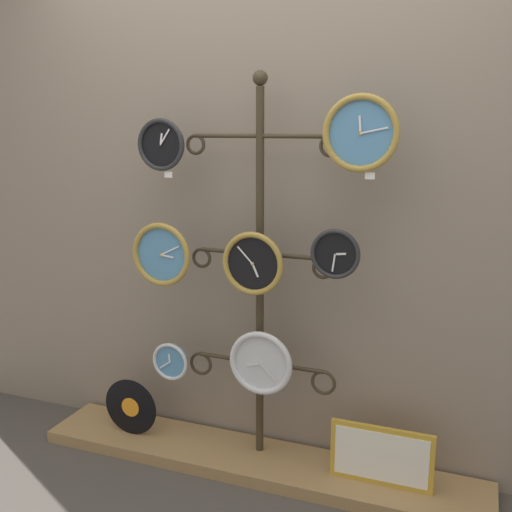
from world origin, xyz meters
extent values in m
plane|color=#47423D|center=(0.00, 0.00, 0.00)|extent=(12.00, 12.00, 0.00)
cube|color=gray|center=(0.00, 0.57, 1.40)|extent=(4.40, 0.04, 2.80)
cube|color=#9E7A4C|center=(0.00, 0.35, 0.03)|extent=(2.20, 0.36, 0.06)
cylinder|color=#382D1E|center=(0.00, 0.41, 0.01)|extent=(0.32, 0.32, 0.02)
cylinder|color=#382D1E|center=(0.00, 0.41, 0.91)|extent=(0.04, 0.04, 1.77)
sphere|color=#382D1E|center=(0.00, 0.41, 1.83)|extent=(0.07, 0.07, 0.07)
cylinder|color=#382D1E|center=(-0.16, 0.41, 1.58)|extent=(0.32, 0.02, 0.02)
torus|color=#382D1E|center=(-0.32, 0.41, 1.54)|extent=(0.10, 0.02, 0.10)
cylinder|color=#382D1E|center=(0.16, 0.41, 1.58)|extent=(0.32, 0.02, 0.02)
torus|color=#382D1E|center=(0.32, 0.41, 1.54)|extent=(0.10, 0.02, 0.10)
cylinder|color=#382D1E|center=(-0.15, 0.41, 1.05)|extent=(0.30, 0.02, 0.02)
torus|color=#382D1E|center=(-0.30, 0.41, 1.01)|extent=(0.10, 0.02, 0.10)
cylinder|color=#382D1E|center=(0.15, 0.41, 1.05)|extent=(0.30, 0.02, 0.02)
torus|color=#382D1E|center=(0.30, 0.41, 1.01)|extent=(0.10, 0.02, 0.10)
cylinder|color=#382D1E|center=(-0.16, 0.41, 0.52)|extent=(0.31, 0.02, 0.02)
torus|color=#382D1E|center=(-0.31, 0.41, 0.46)|extent=(0.12, 0.02, 0.12)
cylinder|color=#382D1E|center=(0.16, 0.41, 0.52)|extent=(0.31, 0.02, 0.02)
torus|color=#382D1E|center=(0.31, 0.41, 0.46)|extent=(0.12, 0.02, 0.12)
cylinder|color=black|center=(-0.45, 0.33, 1.54)|extent=(0.22, 0.02, 0.22)
torus|color=#262628|center=(-0.45, 0.31, 1.54)|extent=(0.24, 0.02, 0.24)
cylinder|color=#262628|center=(-0.45, 0.32, 1.54)|extent=(0.01, 0.01, 0.01)
cube|color=silver|center=(-0.44, 0.31, 1.57)|extent=(0.02, 0.00, 0.05)
cube|color=silver|center=(-0.42, 0.31, 1.58)|extent=(0.05, 0.00, 0.07)
cylinder|color=#4C84B2|center=(0.47, 0.33, 1.60)|extent=(0.28, 0.02, 0.28)
torus|color=#A58438|center=(0.47, 0.31, 1.60)|extent=(0.31, 0.03, 0.31)
cylinder|color=#A58438|center=(0.47, 0.31, 1.60)|extent=(0.02, 0.01, 0.02)
cube|color=silver|center=(0.46, 0.31, 1.63)|extent=(0.02, 0.00, 0.07)
cube|color=silver|center=(0.52, 0.31, 1.61)|extent=(0.11, 0.00, 0.03)
cylinder|color=#4C84B2|center=(-0.45, 0.30, 1.04)|extent=(0.28, 0.02, 0.28)
torus|color=#A58438|center=(-0.45, 0.28, 1.04)|extent=(0.31, 0.03, 0.31)
cylinder|color=#A58438|center=(-0.45, 0.29, 1.04)|extent=(0.02, 0.01, 0.02)
cube|color=silver|center=(-0.42, 0.29, 1.03)|extent=(0.07, 0.00, 0.02)
cube|color=silver|center=(-0.40, 0.28, 1.06)|extent=(0.10, 0.00, 0.05)
cylinder|color=black|center=(0.00, 0.33, 1.02)|extent=(0.27, 0.02, 0.27)
torus|color=#A58438|center=(0.00, 0.32, 1.02)|extent=(0.29, 0.03, 0.29)
cylinder|color=#A58438|center=(0.00, 0.32, 1.02)|extent=(0.02, 0.01, 0.02)
cube|color=silver|center=(0.01, 0.32, 0.99)|extent=(0.03, 0.00, 0.06)
cube|color=silver|center=(-0.04, 0.31, 1.06)|extent=(0.08, 0.00, 0.08)
cylinder|color=black|center=(0.38, 0.33, 1.10)|extent=(0.20, 0.02, 0.20)
torus|color=#262628|center=(0.38, 0.31, 1.10)|extent=(0.22, 0.02, 0.22)
cylinder|color=#262628|center=(0.38, 0.31, 1.10)|extent=(0.01, 0.01, 0.01)
cube|color=silver|center=(0.40, 0.31, 1.10)|extent=(0.05, 0.00, 0.01)
cube|color=silver|center=(0.37, 0.31, 1.06)|extent=(0.02, 0.00, 0.08)
cylinder|color=#4C84B2|center=(-0.44, 0.34, 0.49)|extent=(0.18, 0.02, 0.18)
torus|color=silver|center=(-0.44, 0.33, 0.49)|extent=(0.19, 0.02, 0.19)
cylinder|color=silver|center=(-0.44, 0.33, 0.49)|extent=(0.01, 0.01, 0.01)
cube|color=silver|center=(-0.44, 0.33, 0.51)|extent=(0.01, 0.00, 0.04)
cube|color=silver|center=(-0.47, 0.32, 0.47)|extent=(0.06, 0.00, 0.04)
cylinder|color=silver|center=(0.05, 0.31, 0.56)|extent=(0.28, 0.02, 0.28)
torus|color=silver|center=(0.05, 0.30, 0.56)|extent=(0.31, 0.03, 0.31)
cylinder|color=silver|center=(0.05, 0.30, 0.56)|extent=(0.02, 0.01, 0.02)
cube|color=silver|center=(0.01, 0.30, 0.55)|extent=(0.07, 0.00, 0.03)
cube|color=silver|center=(0.08, 0.30, 0.52)|extent=(0.08, 0.00, 0.08)
cylinder|color=black|center=(-0.68, 0.31, 0.21)|extent=(0.30, 0.01, 0.30)
cylinder|color=orange|center=(-0.68, 0.31, 0.21)|extent=(0.10, 0.00, 0.10)
cube|color=gold|center=(0.61, 0.33, 0.20)|extent=(0.46, 0.02, 0.28)
cube|color=white|center=(0.61, 0.32, 0.20)|extent=(0.41, 0.00, 0.23)
cube|color=white|center=(-0.42, 0.32, 1.41)|extent=(0.04, 0.00, 0.03)
cube|color=white|center=(0.51, 0.32, 1.43)|extent=(0.04, 0.00, 0.03)
camera|label=1|loc=(0.95, -2.11, 1.62)|focal=42.00mm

